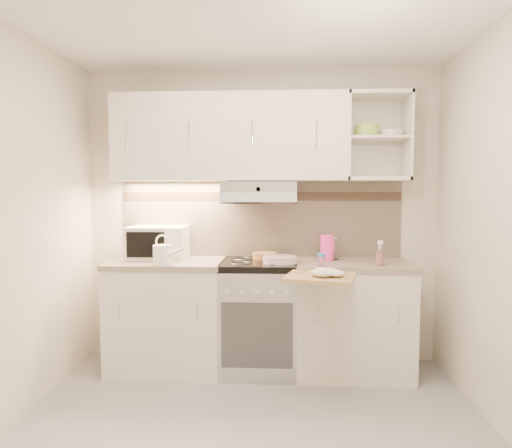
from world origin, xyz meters
The scene contains 17 objects.
ground centered at (0.00, 0.00, 0.00)m, with size 3.00×3.00×0.00m, color gray.
room_shell centered at (0.00, 0.37, 1.63)m, with size 3.04×2.84×2.52m.
base_cabinet_left centered at (-0.75, 1.10, 0.43)m, with size 0.90×0.60×0.86m, color silver.
worktop_left centered at (-0.75, 1.10, 0.88)m, with size 0.92×0.62×0.04m, color gray.
base_cabinet_right centered at (0.75, 1.10, 0.43)m, with size 0.90×0.60×0.86m, color silver.
worktop_right centered at (0.75, 1.10, 0.88)m, with size 0.92×0.62×0.04m, color gray.
electric_range centered at (0.00, 1.10, 0.45)m, with size 0.60×0.60×0.90m.
microwave centered at (-0.86, 1.22, 1.03)m, with size 0.48×0.36×0.27m.
watering_can centered at (-0.72, 0.88, 0.98)m, with size 0.27×0.15×0.24m.
plate_stack centered at (0.17, 1.03, 0.93)m, with size 0.27×0.27×0.06m.
bread_loaf centered at (0.05, 1.24, 0.93)m, with size 0.21×0.21×0.05m, color olive.
pink_pitcher centered at (0.55, 1.15, 1.01)m, with size 0.11×0.11×0.21m.
glass_jar centered at (0.61, 1.24, 1.00)m, with size 0.10×0.10×0.19m.
spice_jar centered at (0.48, 0.88, 0.95)m, with size 0.07×0.07×0.10m.
spray_bottle centered at (0.93, 0.94, 0.98)m, with size 0.08×0.08×0.20m.
cutting_board centered at (0.45, 0.58, 0.87)m, with size 0.46×0.41×0.03m, color tan.
dish_towel centered at (0.48, 0.55, 0.92)m, with size 0.26×0.22×0.07m, color white, non-canonical shape.
Camera 1 is at (0.17, -2.55, 1.46)m, focal length 32.00 mm.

